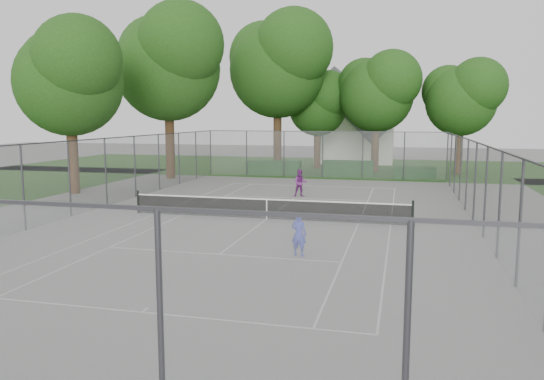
% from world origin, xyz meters
% --- Properties ---
extents(ground, '(120.00, 120.00, 0.00)m').
position_xyz_m(ground, '(0.00, 0.00, 0.00)').
color(ground, slate).
rests_on(ground, ground).
extents(grass_far, '(60.00, 20.00, 0.00)m').
position_xyz_m(grass_far, '(0.00, 26.00, 0.00)').
color(grass_far, '#1F4413').
rests_on(grass_far, ground).
extents(court_markings, '(11.03, 23.83, 0.01)m').
position_xyz_m(court_markings, '(0.00, 0.00, 0.01)').
color(court_markings, beige).
rests_on(court_markings, ground).
extents(tennis_net, '(12.87, 0.10, 1.10)m').
position_xyz_m(tennis_net, '(0.00, 0.00, 0.51)').
color(tennis_net, black).
rests_on(tennis_net, ground).
extents(perimeter_fence, '(18.08, 34.08, 3.52)m').
position_xyz_m(perimeter_fence, '(0.00, 0.00, 1.81)').
color(perimeter_fence, '#38383D').
rests_on(perimeter_fence, ground).
extents(tree_far_left, '(9.28, 8.47, 13.34)m').
position_xyz_m(tree_far_left, '(-4.45, 21.35, 9.17)').
color(tree_far_left, '#3C2615').
rests_on(tree_far_left, ground).
extents(tree_far_midleft, '(5.99, 5.47, 8.61)m').
position_xyz_m(tree_far_midleft, '(-1.51, 24.36, 5.91)').
color(tree_far_midleft, '#3C2615').
rests_on(tree_far_midleft, ground).
extents(tree_far_midright, '(6.90, 6.30, 9.92)m').
position_xyz_m(tree_far_midright, '(3.73, 22.01, 6.81)').
color(tree_far_midright, '#3C2615').
rests_on(tree_far_midright, ground).
extents(tree_far_right, '(6.36, 5.81, 9.14)m').
position_xyz_m(tree_far_right, '(10.33, 21.97, 6.28)').
color(tree_far_right, '#3C2615').
rests_on(tree_far_right, ground).
extents(tree_side_back, '(8.85, 8.08, 12.73)m').
position_xyz_m(tree_side_back, '(-10.99, 13.91, 8.75)').
color(tree_side_back, '#3C2615').
rests_on(tree_side_back, ground).
extents(tree_side_front, '(7.17, 6.55, 10.31)m').
position_xyz_m(tree_side_front, '(-13.25, 5.05, 7.09)').
color(tree_side_front, '#3C2615').
rests_on(tree_side_front, ground).
extents(hedge_left, '(4.36, 1.31, 1.09)m').
position_xyz_m(hedge_left, '(-4.13, 18.26, 0.54)').
color(hedge_left, '#164416').
rests_on(hedge_left, ground).
extents(hedge_mid, '(3.86, 1.10, 1.21)m').
position_xyz_m(hedge_mid, '(1.81, 18.31, 0.61)').
color(hedge_mid, '#164416').
rests_on(hedge_mid, ground).
extents(hedge_right, '(3.04, 1.11, 0.91)m').
position_xyz_m(hedge_right, '(6.81, 17.78, 0.46)').
color(hedge_right, '#164416').
rests_on(hedge_right, ground).
extents(house, '(7.52, 5.83, 9.36)m').
position_xyz_m(house, '(1.18, 31.19, 3.77)').
color(house, silver).
rests_on(house, ground).
extents(girl_player, '(0.60, 0.46, 1.46)m').
position_xyz_m(girl_player, '(2.62, -5.88, 0.73)').
color(girl_player, '#313BB8').
rests_on(girl_player, ground).
extents(woman_player, '(0.90, 0.79, 1.58)m').
position_xyz_m(woman_player, '(0.18, 7.14, 0.79)').
color(woman_player, '#752878').
rests_on(woman_player, ground).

